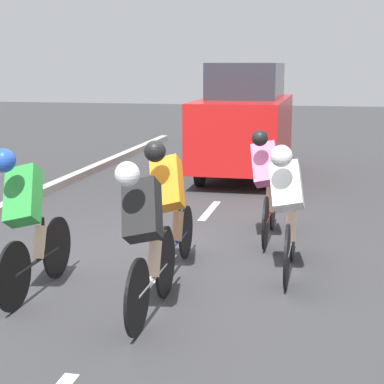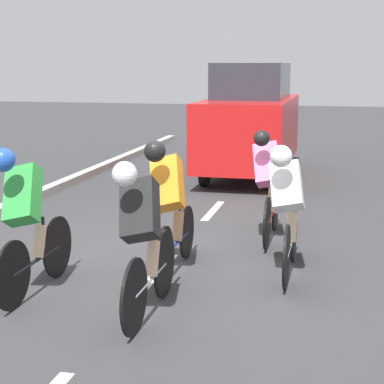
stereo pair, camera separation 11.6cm
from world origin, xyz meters
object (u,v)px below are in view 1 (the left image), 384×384
Objects in this scene: cyclist_white at (287,206)px; cyclist_green at (27,217)px; cyclist_orange at (169,202)px; cyclist_pink at (267,183)px; support_car at (245,121)px; cyclist_black at (145,236)px.

cyclist_green is (2.52, 1.19, 0.02)m from cyclist_white.
cyclist_orange is 0.97× the size of cyclist_white.
cyclist_pink is at bearing -75.46° from cyclist_white.
cyclist_orange is at bearing 7.81° from cyclist_white.
cyclist_pink is 1.85m from cyclist_orange.
cyclist_green is 0.40× the size of support_car.
cyclist_pink and cyclist_black have the same top height.
cyclist_black is at bearing 74.28° from cyclist_pink.
cyclist_black is at bearing 166.84° from cyclist_green.
support_car reaches higher than cyclist_black.
support_car is at bearing -89.75° from cyclist_orange.
cyclist_black is 1.91m from cyclist_white.
cyclist_white is (-1.19, -1.50, 0.01)m from cyclist_black.
cyclist_white is 1.01× the size of cyclist_green.
cyclist_green is (1.22, 1.01, -0.01)m from cyclist_orange.
support_car is at bearing -89.01° from cyclist_black.
cyclist_orange reaches higher than cyclist_white.
cyclist_pink is 1.47m from cyclist_white.
support_car reaches higher than cyclist_pink.
cyclist_white is at bearing -154.76° from cyclist_green.
support_car is (0.14, -7.90, 0.37)m from cyclist_black.
cyclist_pink reaches higher than cyclist_white.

